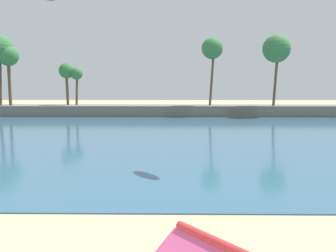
# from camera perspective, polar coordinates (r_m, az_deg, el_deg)

# --- Properties ---
(sea) EXTENTS (220.00, 90.97, 0.06)m
(sea) POSITION_cam_1_polar(r_m,az_deg,el_deg) (60.90, -2.04, 1.11)
(sea) COLOR #33607F
(sea) RESTS_ON ground
(palm_headland) EXTENTS (107.81, 6.95, 13.67)m
(palm_headland) POSITION_cam_1_polar(r_m,az_deg,el_deg) (66.32, -3.87, 4.33)
(palm_headland) COLOR slate
(palm_headland) RESTS_ON ground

